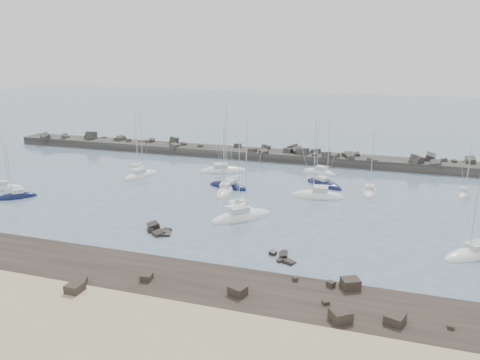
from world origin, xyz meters
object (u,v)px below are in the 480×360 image
sailboat_2 (16,197)px  sailboat_7 (241,217)px  sailboat_4 (223,171)px  sailboat_10 (369,192)px  sailboat_0 (6,188)px  sailboat_8 (324,185)px  sailboat_13 (319,173)px  sailboat_3 (141,176)px  sailboat_11 (473,254)px  sailboat_5 (241,208)px  sailboat_6 (225,192)px  sailboat_9 (317,196)px  sailboat_1 (137,170)px  sailboat_12 (464,194)px  sailboat_14 (228,187)px

sailboat_2 → sailboat_7: sailboat_7 is taller
sailboat_7 → sailboat_4: bearing=115.5°
sailboat_2 → sailboat_10: sailboat_10 is taller
sailboat_0 → sailboat_2: (5.46, -3.43, 0.00)m
sailboat_0 → sailboat_2: size_ratio=1.03×
sailboat_8 → sailboat_13: sailboat_8 is taller
sailboat_3 → sailboat_11: (56.15, -19.48, -0.01)m
sailboat_10 → sailboat_11: sailboat_11 is taller
sailboat_7 → sailboat_2: bearing=-176.7°
sailboat_4 → sailboat_13: (18.70, 4.63, -0.00)m
sailboat_2 → sailboat_8: sailboat_8 is taller
sailboat_5 → sailboat_2: bearing=-170.2°
sailboat_5 → sailboat_6: (-5.26, 7.13, -0.00)m
sailboat_5 → sailboat_4: bearing=117.0°
sailboat_3 → sailboat_8: (34.78, 4.88, -0.00)m
sailboat_7 → sailboat_13: bearing=76.2°
sailboat_9 → sailboat_6: bearing=-171.8°
sailboat_2 → sailboat_13: 55.40m
sailboat_0 → sailboat_1: (15.45, 18.86, -0.01)m
sailboat_8 → sailboat_11: 32.41m
sailboat_0 → sailboat_10: bearing=16.0°
sailboat_11 → sailboat_12: (2.20, 25.94, 0.01)m
sailboat_14 → sailboat_12: bearing=11.6°
sailboat_1 → sailboat_14: size_ratio=1.02×
sailboat_11 → sailboat_9: bearing=141.5°
sailboat_8 → sailboat_13: 8.37m
sailboat_12 → sailboat_13: size_ratio=0.81×
sailboat_0 → sailboat_3: bearing=38.7°
sailboat_10 → sailboat_6: bearing=-162.6°
sailboat_4 → sailboat_13: size_ratio=1.30×
sailboat_1 → sailboat_12: bearing=2.2°
sailboat_12 → sailboat_14: 40.56m
sailboat_3 → sailboat_4: (14.03, 8.37, 0.00)m
sailboat_13 → sailboat_14: sailboat_14 is taller
sailboat_7 → sailboat_8: size_ratio=1.19×
sailboat_2 → sailboat_6: (32.05, 13.56, -0.00)m
sailboat_4 → sailboat_5: size_ratio=1.30×
sailboat_2 → sailboat_5: 37.87m
sailboat_9 → sailboat_8: bearing=89.4°
sailboat_6 → sailboat_7: 13.10m
sailboat_8 → sailboat_13: bearing=104.2°
sailboat_7 → sailboat_9: sailboat_7 is taller
sailboat_8 → sailboat_11: sailboat_11 is taller
sailboat_7 → sailboat_10: sailboat_7 is taller
sailboat_14 → sailboat_4: bearing=114.5°
sailboat_7 → sailboat_6: bearing=120.2°
sailboat_0 → sailboat_7: size_ratio=0.69×
sailboat_5 → sailboat_10: (18.61, 14.62, -0.01)m
sailboat_11 → sailboat_14: (-37.52, 17.78, 0.01)m
sailboat_5 → sailboat_8: size_ratio=0.88×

